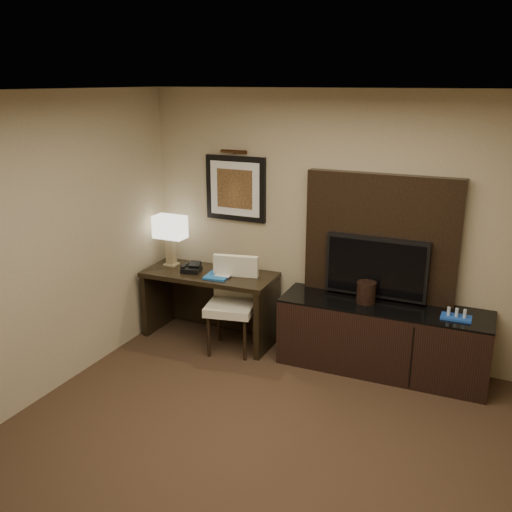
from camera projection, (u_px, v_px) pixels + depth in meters
The scene contains 17 objects.
floor at pixel (245, 497), 3.96m from camera, with size 4.50×5.00×0.01m, color #352318.
ceiling at pixel (242, 93), 3.16m from camera, with size 4.50×5.00×0.01m, color silver.
wall_back at pixel (352, 228), 5.73m from camera, with size 4.50×0.01×2.70m, color tan.
desk at pixel (210, 306), 6.30m from camera, with size 1.44×0.62×0.77m, color black.
credenza at pixel (382, 338), 5.59m from camera, with size 2.01×0.56×0.69m, color black.
tv_wall_panel at pixel (380, 240), 5.58m from camera, with size 1.50×0.12×1.30m, color black.
tv at pixel (376, 267), 5.57m from camera, with size 1.00×0.08×0.60m, color black.
artwork at pixel (236, 189), 6.14m from camera, with size 0.70×0.04×0.70m, color black.
picture_light at pixel (234, 152), 5.99m from camera, with size 0.04×0.04×0.30m, color #442816.
desk_chair at pixel (231, 306), 5.96m from camera, with size 0.48×0.56×1.01m, color beige, non-canonical shape.
table_lamp at pixel (171, 243), 6.36m from camera, with size 0.32×0.18×0.52m, color #96855D, non-canonical shape.
desk_phone at pixel (191, 267), 6.20m from camera, with size 0.20×0.18×0.10m, color black, non-canonical shape.
blue_folder at pixel (219, 275), 6.07m from camera, with size 0.24×0.33×0.02m, color #1A5AAA.
book at pixel (218, 264), 6.10m from camera, with size 0.17×0.02×0.24m, color tan.
water_bottle at pixel (247, 268), 6.03m from camera, with size 0.06×0.06×0.18m, color silver.
ice_bucket at pixel (366, 292), 5.53m from camera, with size 0.19×0.19×0.21m, color black.
minibar_tray at pixel (457, 314), 5.17m from camera, with size 0.27×0.16×0.10m, color blue, non-canonical shape.
Camera 1 is at (1.45, -2.95, 2.77)m, focal length 40.00 mm.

